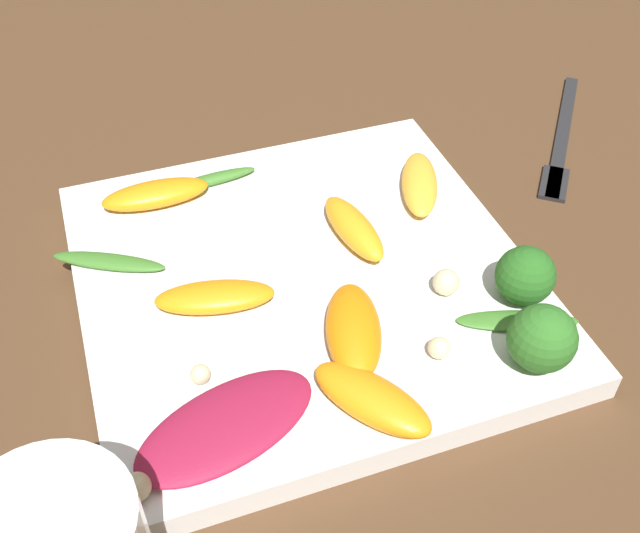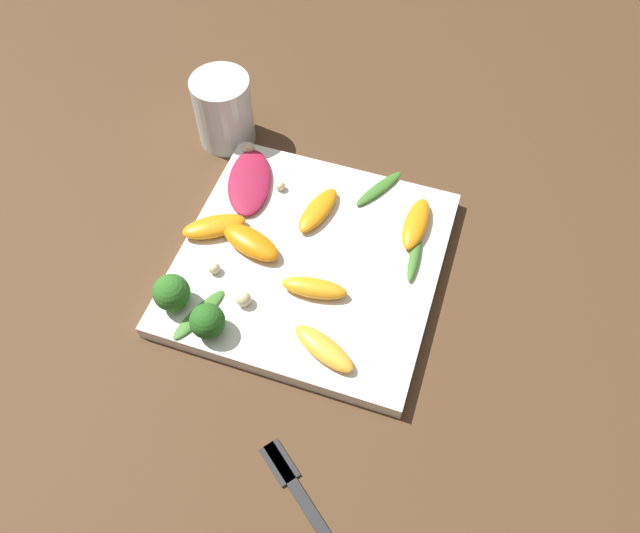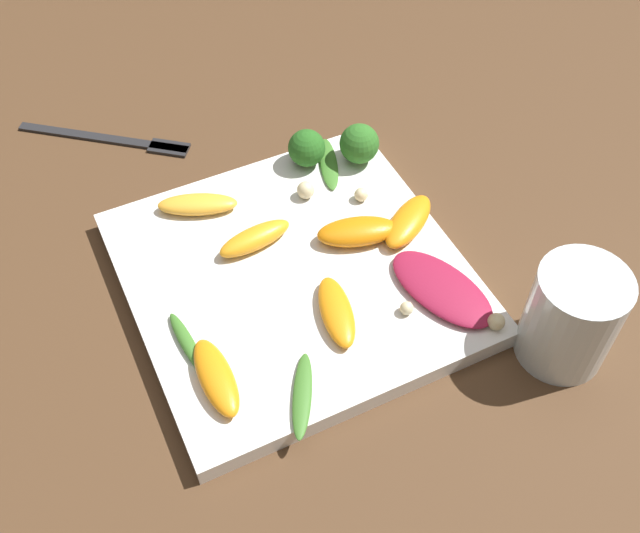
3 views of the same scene
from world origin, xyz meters
TOP-DOWN VIEW (x-y plane):
  - ground_plane at (0.00, 0.00)m, footprint 2.40×2.40m
  - plate at (0.00, 0.00)m, footprint 0.30×0.30m
  - fork at (-0.26, -0.09)m, footprint 0.13×0.16m
  - radicchio_leaf_0 at (0.08, 0.11)m, footprint 0.12×0.08m
  - orange_segment_0 at (0.00, 0.12)m, footprint 0.07×0.08m
  - orange_segment_1 at (0.08, -0.11)m, footprint 0.08×0.03m
  - orange_segment_2 at (-0.01, 0.07)m, footprint 0.05×0.08m
  - orange_segment_3 at (-0.04, -0.02)m, footprint 0.03×0.08m
  - orange_segment_4 at (0.06, 0.01)m, footprint 0.08×0.04m
  - orange_segment_5 at (-0.11, -0.05)m, footprint 0.05×0.08m
  - broccoli_floret_0 at (-0.10, 0.12)m, footprint 0.04×0.04m
  - broccoli_floret_1 at (-0.12, 0.07)m, footprint 0.04×0.04m
  - arugula_sprig_0 at (0.12, -0.05)m, footprint 0.08×0.05m
  - arugula_sprig_1 at (0.04, -0.12)m, footprint 0.07×0.02m
  - arugula_sprig_2 at (-0.11, 0.09)m, footprint 0.08×0.04m
  - macadamia_nut_0 at (0.09, 0.07)m, footprint 0.01×0.01m
  - macadamia_nut_1 at (0.13, 0.13)m, footprint 0.02×0.02m
  - macadamia_nut_2 at (-0.08, 0.05)m, footprint 0.02×0.02m
  - macadamia_nut_3 at (-0.05, 0.10)m, footprint 0.01×0.01m

SIDE VIEW (x-z plane):
  - ground_plane at x=0.00m, z-range 0.00..0.00m
  - fork at x=-0.26m, z-range 0.00..0.01m
  - plate at x=0.00m, z-range 0.00..0.02m
  - arugula_sprig_2 at x=-0.11m, z-range 0.02..0.02m
  - arugula_sprig_0 at x=0.12m, z-range 0.02..0.03m
  - arugula_sprig_1 at x=0.04m, z-range 0.02..0.03m
  - radicchio_leaf_0 at x=0.08m, z-range 0.02..0.03m
  - macadamia_nut_0 at x=0.09m, z-range 0.02..0.03m
  - macadamia_nut_3 at x=-0.05m, z-range 0.02..0.03m
  - orange_segment_4 at x=0.06m, z-range 0.02..0.03m
  - macadamia_nut_1 at x=0.13m, z-range 0.02..0.03m
  - orange_segment_5 at x=-0.11m, z-range 0.02..0.03m
  - orange_segment_1 at x=0.08m, z-range 0.02..0.04m
  - macadamia_nut_2 at x=-0.08m, z-range 0.02..0.04m
  - orange_segment_0 at x=0.00m, z-range 0.02..0.04m
  - orange_segment_3 at x=-0.04m, z-range 0.02..0.04m
  - orange_segment_2 at x=-0.01m, z-range 0.02..0.04m
  - broccoli_floret_1 at x=-0.12m, z-range 0.02..0.06m
  - broccoli_floret_0 at x=-0.10m, z-range 0.02..0.06m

